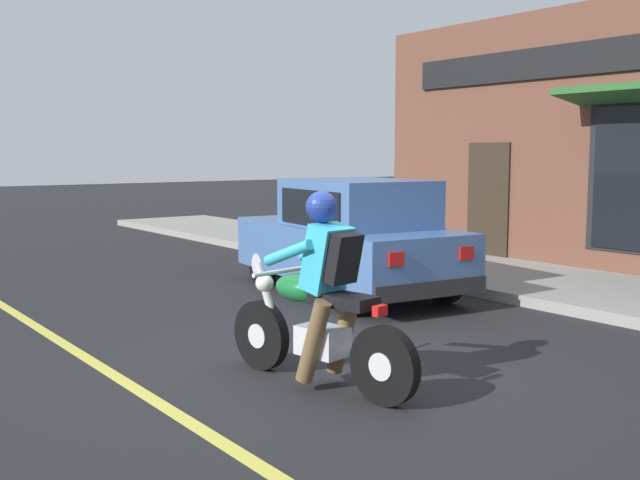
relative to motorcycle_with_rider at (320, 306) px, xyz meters
name	(u,v)px	position (x,y,z in m)	size (l,w,h in m)	color
ground_plane	(347,366)	(0.54, 0.32, -0.68)	(80.00, 80.00, 0.00)	black
sidewalk_curb	(458,269)	(5.25, 3.32, -0.61)	(2.60, 22.00, 0.14)	gray
lane_stripe	(44,331)	(-1.26, 3.32, -0.67)	(0.12, 19.80, 0.01)	#D1C64C
motorcycle_with_rider	(320,306)	(0.00, 0.00, 0.00)	(0.68, 2.01, 1.62)	black
car_hatchback	(350,238)	(2.77, 3.02, 0.09)	(2.09, 3.95, 1.57)	black
trash_bin	(354,225)	(4.86, 5.47, -0.04)	(0.56, 0.56, 0.98)	#2D2D33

